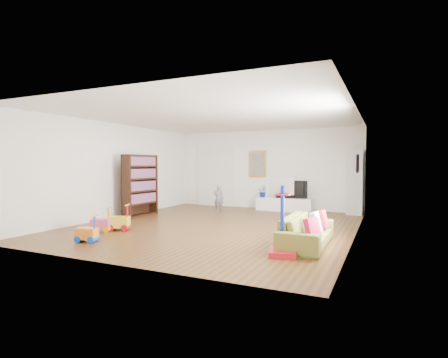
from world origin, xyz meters
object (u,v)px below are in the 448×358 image
at_px(basketball_hoop, 282,217).
at_px(sofa, 307,231).
at_px(media_console, 284,205).
at_px(bookshelf, 140,186).

bearing_deg(basketball_hoop, sofa, 59.62).
bearing_deg(sofa, basketball_hoop, 164.29).
xyz_separation_m(media_console, sofa, (1.66, -4.58, 0.06)).
bearing_deg(bookshelf, basketball_hoop, -24.87).
bearing_deg(bookshelf, sofa, -15.64).
distance_m(bookshelf, sofa, 5.51).
relative_size(media_console, basketball_hoop, 1.41).
height_order(media_console, basketball_hoop, basketball_hoop).
bearing_deg(basketball_hoop, media_console, 89.30).
relative_size(media_console, sofa, 0.96).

